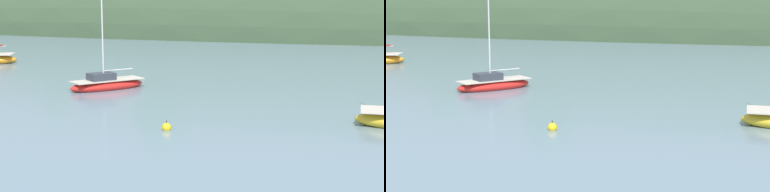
# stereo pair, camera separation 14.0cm
# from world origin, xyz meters

# --- Properties ---
(far_shoreline_hill) EXTENTS (150.00, 36.00, 31.68)m
(far_shoreline_hill) POSITION_xyz_m (-0.04, 82.25, 0.08)
(far_shoreline_hill) COLOR #384C33
(far_shoreline_hill) RESTS_ON ground
(sailboat_grey_yawl) EXTENTS (4.55, 5.09, 6.41)m
(sailboat_grey_yawl) POSITION_xyz_m (-7.94, 27.56, 0.33)
(sailboat_grey_yawl) COLOR red
(sailboat_grey_yawl) RESTS_ON ground
(mooring_buoy_channel) EXTENTS (0.44, 0.44, 0.54)m
(mooring_buoy_channel) POSITION_xyz_m (-0.51, 17.57, 0.12)
(mooring_buoy_channel) COLOR yellow
(mooring_buoy_channel) RESTS_ON ground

